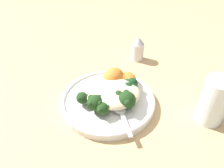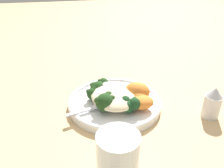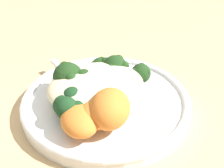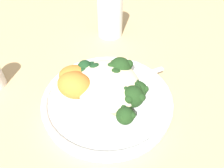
{
  "view_description": "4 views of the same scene",
  "coord_description": "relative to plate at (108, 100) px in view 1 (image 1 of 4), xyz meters",
  "views": [
    {
      "loc": [
        0.01,
        0.4,
        0.4
      ],
      "look_at": [
        -0.0,
        -0.02,
        0.06
      ],
      "focal_mm": 35.0,
      "sensor_mm": 36.0,
      "label": 1
    },
    {
      "loc": [
        -0.46,
        0.11,
        0.32
      ],
      "look_at": [
        0.02,
        -0.0,
        0.06
      ],
      "focal_mm": 35.0,
      "sensor_mm": 36.0,
      "label": 2
    },
    {
      "loc": [
        -0.12,
        -0.34,
        0.28
      ],
      "look_at": [
        0.02,
        -0.0,
        0.03
      ],
      "focal_mm": 50.0,
      "sensor_mm": 36.0,
      "label": 3
    },
    {
      "loc": [
        0.27,
        -0.06,
        0.32
      ],
      "look_at": [
        -0.0,
        0.0,
        0.04
      ],
      "focal_mm": 35.0,
      "sensor_mm": 36.0,
      "label": 4
    }
  ],
  "objects": [
    {
      "name": "broccoli_stalk_6",
      "position": [
        -0.03,
        -0.0,
        0.03
      ],
      "size": [
        0.07,
        0.06,
        0.03
      ],
      "rotation": [
        0.0,
        0.0,
        2.6
      ],
      "color": "#9EBC66",
      "rests_on": "plate"
    },
    {
      "name": "spoon",
      "position": [
        -0.03,
        0.05,
        0.01
      ],
      "size": [
        0.05,
        0.11,
        0.01
      ],
      "rotation": [
        0.0,
        0.0,
        1.8
      ],
      "color": "silver",
      "rests_on": "plate"
    },
    {
      "name": "broccoli_stalk_1",
      "position": [
        0.02,
        0.01,
        0.02
      ],
      "size": [
        0.06,
        0.09,
        0.03
      ],
      "rotation": [
        0.0,
        0.0,
        1.03
      ],
      "color": "#9EBC66",
      "rests_on": "plate"
    },
    {
      "name": "salt_shaker",
      "position": [
        -0.1,
        -0.21,
        0.03
      ],
      "size": [
        0.04,
        0.04,
        0.08
      ],
      "color": "silver",
      "rests_on": "ground_plane"
    },
    {
      "name": "ground_plane",
      "position": [
        -0.01,
        0.01,
        -0.01
      ],
      "size": [
        4.0,
        4.0,
        0.0
      ],
      "primitive_type": "plane",
      "color": "tan"
    },
    {
      "name": "broccoli_stalk_2",
      "position": [
        0.02,
        0.03,
        0.03
      ],
      "size": [
        0.06,
        0.11,
        0.04
      ],
      "rotation": [
        0.0,
        0.0,
        1.16
      ],
      "color": "#9EBC66",
      "rests_on": "plate"
    },
    {
      "name": "sweet_potato_chunk_0",
      "position": [
        -0.05,
        -0.05,
        0.03
      ],
      "size": [
        0.05,
        0.06,
        0.03
      ],
      "primitive_type": "ellipsoid",
      "rotation": [
        0.0,
        0.0,
        1.48
      ],
      "color": "orange",
      "rests_on": "plate"
    },
    {
      "name": "sweet_potato_chunk_1",
      "position": [
        -0.02,
        -0.06,
        0.03
      ],
      "size": [
        0.08,
        0.08,
        0.05
      ],
      "primitive_type": "ellipsoid",
      "rotation": [
        0.0,
        0.0,
        4.15
      ],
      "color": "orange",
      "rests_on": "plate"
    },
    {
      "name": "broccoli_stalk_0",
      "position": [
        0.04,
        0.0,
        0.02
      ],
      "size": [
        0.09,
        0.07,
        0.03
      ],
      "rotation": [
        0.0,
        0.0,
        0.6
      ],
      "color": "#9EBC66",
      "rests_on": "plate"
    },
    {
      "name": "water_glass",
      "position": [
        -0.24,
        0.06,
        0.05
      ],
      "size": [
        0.06,
        0.06,
        0.12
      ],
      "primitive_type": "cylinder",
      "color": "silver",
      "rests_on": "ground_plane"
    },
    {
      "name": "plate",
      "position": [
        0.0,
        0.0,
        0.0
      ],
      "size": [
        0.24,
        0.24,
        0.02
      ],
      "color": "white",
      "rests_on": "ground_plane"
    },
    {
      "name": "kale_tuft",
      "position": [
        -0.05,
        -0.02,
        0.03
      ],
      "size": [
        0.05,
        0.05,
        0.03
      ],
      "color": "#193D1E",
      "rests_on": "plate"
    },
    {
      "name": "broccoli_stalk_3",
      "position": [
        0.01,
        0.04,
        0.02
      ],
      "size": [
        0.03,
        0.11,
        0.03
      ],
      "rotation": [
        0.0,
        0.0,
        1.44
      ],
      "color": "#9EBC66",
      "rests_on": "plate"
    },
    {
      "name": "broccoli_stalk_5",
      "position": [
        -0.04,
        0.03,
        0.03
      ],
      "size": [
        0.09,
        0.11,
        0.04
      ],
      "rotation": [
        0.0,
        0.0,
        2.22
      ],
      "color": "#9EBC66",
      "rests_on": "plate"
    },
    {
      "name": "quinoa_mound",
      "position": [
        -0.01,
        0.0,
        0.03
      ],
      "size": [
        0.14,
        0.12,
        0.04
      ],
      "primitive_type": "ellipsoid",
      "color": "beige",
      "rests_on": "plate"
    },
    {
      "name": "sweet_potato_chunk_2",
      "position": [
        -0.03,
        -0.05,
        0.03
      ],
      "size": [
        0.06,
        0.05,
        0.03
      ],
      "primitive_type": "ellipsoid",
      "rotation": [
        0.0,
        0.0,
        3.32
      ],
      "color": "orange",
      "rests_on": "plate"
    },
    {
      "name": "broccoli_stalk_4",
      "position": [
        -0.02,
        0.02,
        0.03
      ],
      "size": [
        0.05,
        0.08,
        0.04
      ],
      "rotation": [
        0.0,
        0.0,
        2.1
      ],
      "color": "#9EBC66",
      "rests_on": "plate"
    }
  ]
}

